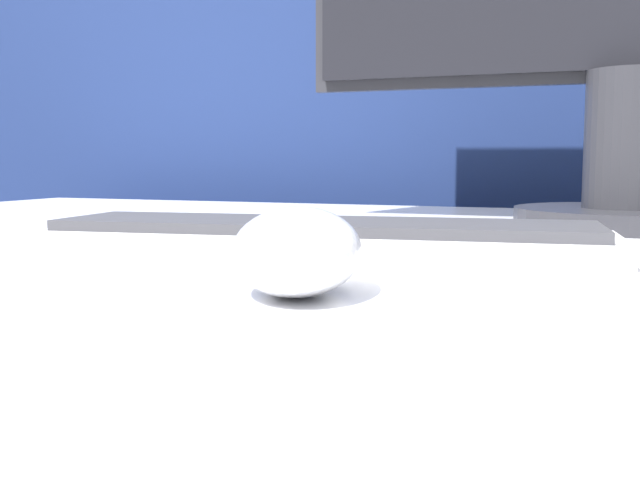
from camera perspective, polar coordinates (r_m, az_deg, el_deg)
partition_panel at (r=1.25m, az=15.73°, el=-0.25°), size 5.00×0.03×1.38m
computer_mouse_near at (r=0.39m, az=-1.72°, el=-0.82°), size 0.10×0.12×0.05m
keyboard at (r=0.57m, az=0.14°, el=0.26°), size 0.44×0.17×0.02m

